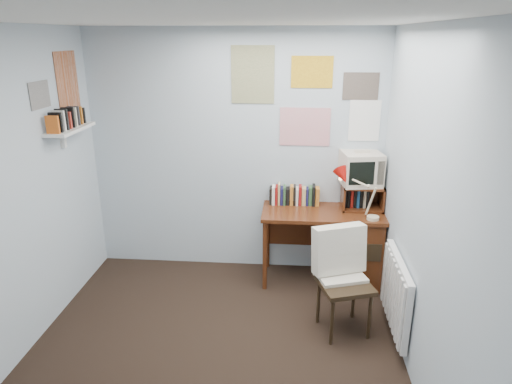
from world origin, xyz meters
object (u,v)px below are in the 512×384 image
tv_riser (362,197)px  wall_shelf (70,129)px  desk_chair (345,285)px  radiator (396,293)px  desk_lamp (375,199)px  crt_tv (361,167)px  desk (348,244)px

tv_riser → wall_shelf: 2.83m
desk_chair → radiator: size_ratio=1.10×
desk_chair → wall_shelf: 2.76m
radiator → wall_shelf: (-2.86, 0.55, 1.20)m
desk_lamp → tv_riser: (-0.07, 0.29, -0.08)m
crt_tv → desk: bearing=-133.8°
crt_tv → desk_chair: bearing=-111.4°
desk → radiator: desk is taller
desk_lamp → crt_tv: 0.39m
tv_riser → desk_chair: bearing=-103.8°
crt_tv → wall_shelf: size_ratio=0.60×
desk_chair → wall_shelf: (-2.45, 0.49, 1.18)m
crt_tv → wall_shelf: wall_shelf is taller
radiator → desk: bearing=107.2°
desk_chair → tv_riser: (0.24, 0.98, 0.45)m
crt_tv → tv_riser: bearing=-43.4°
desk_chair → desk: bearing=64.3°
crt_tv → wall_shelf: 2.74m
desk → tv_riser: bearing=43.0°
desk_lamp → desk_chair: bearing=-110.4°
desk_chair → desk_lamp: 0.92m
tv_riser → crt_tv: (-0.03, 0.02, 0.30)m
desk_chair → crt_tv: (0.21, 1.00, 0.75)m
desk → radiator: size_ratio=1.50×
tv_riser → radiator: tv_riser is taller
desk → desk_lamp: size_ratio=2.86×
desk_lamp → desk: bearing=140.4°
desk → tv_riser: 0.51m
desk → crt_tv: 0.80m
wall_shelf → radiator: bearing=-10.9°
desk → tv_riser: tv_riser is taller
tv_riser → crt_tv: crt_tv is taller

